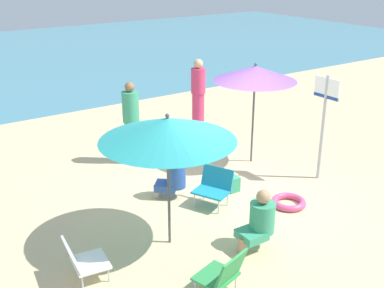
{
  "coord_description": "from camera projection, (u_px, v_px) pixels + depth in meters",
  "views": [
    {
      "loc": [
        -4.63,
        -5.86,
        3.9
      ],
      "look_at": [
        -0.03,
        0.92,
        0.7
      ],
      "focal_mm": 45.51,
      "sensor_mm": 36.0,
      "label": 1
    }
  ],
  "objects": [
    {
      "name": "ground_plane",
      "position": [
        224.0,
        198.0,
        8.36
      ],
      "size": [
        40.0,
        40.0,
        0.0
      ],
      "primitive_type": "plane",
      "color": "#D3BC8C"
    },
    {
      "name": "sea_water",
      "position": [
        6.0,
        60.0,
        19.25
      ],
      "size": [
        40.0,
        16.0,
        0.01
      ],
      "primitive_type": "cube",
      "color": "teal",
      "rests_on": "ground_plane"
    },
    {
      "name": "umbrella_purple",
      "position": [
        255.0,
        73.0,
        9.19
      ],
      "size": [
        1.6,
        1.6,
        2.01
      ],
      "color": "#4C4C51",
      "rests_on": "ground_plane"
    },
    {
      "name": "umbrella_teal",
      "position": [
        168.0,
        129.0,
        6.44
      ],
      "size": [
        1.86,
        1.86,
        1.96
      ],
      "color": "#4C4C51",
      "rests_on": "ground_plane"
    },
    {
      "name": "beach_chair_a",
      "position": [
        214.0,
        186.0,
        8.03
      ],
      "size": [
        0.68,
        0.71,
        0.61
      ],
      "rotation": [
        0.0,
        0.0,
        -2.7
      ],
      "color": "teal",
      "rests_on": "ground_plane"
    },
    {
      "name": "beach_chair_b",
      "position": [
        82.0,
        259.0,
        6.15
      ],
      "size": [
        0.56,
        0.55,
        0.57
      ],
      "rotation": [
        0.0,
        0.0,
        -0.12
      ],
      "color": "white",
      "rests_on": "ground_plane"
    },
    {
      "name": "beach_chair_c",
      "position": [
        223.0,
        273.0,
        5.85
      ],
      "size": [
        0.62,
        0.63,
        0.63
      ],
      "rotation": [
        0.0,
        0.0,
        1.86
      ],
      "color": "#33934C",
      "rests_on": "ground_plane"
    },
    {
      "name": "person_a",
      "position": [
        198.0,
        95.0,
        11.33
      ],
      "size": [
        0.34,
        0.34,
        1.69
      ],
      "rotation": [
        0.0,
        0.0,
        1.59
      ],
      "color": "#DB3866",
      "rests_on": "ground_plane"
    },
    {
      "name": "person_b",
      "position": [
        260.0,
        220.0,
        6.79
      ],
      "size": [
        0.58,
        0.36,
        0.89
      ],
      "rotation": [
        0.0,
        0.0,
        3.12
      ],
      "color": "#389970",
      "rests_on": "ground_plane"
    },
    {
      "name": "person_c",
      "position": [
        131.0,
        123.0,
        9.51
      ],
      "size": [
        0.32,
        0.32,
        1.64
      ],
      "rotation": [
        0.0,
        0.0,
        6.22
      ],
      "color": "#389970",
      "rests_on": "ground_plane"
    },
    {
      "name": "person_d",
      "position": [
        174.0,
        173.0,
        8.22
      ],
      "size": [
        0.54,
        0.52,
        0.94
      ],
      "rotation": [
        0.0,
        0.0,
        2.41
      ],
      "color": "#2D519E",
      "rests_on": "ground_plane"
    },
    {
      "name": "warning_sign",
      "position": [
        324.0,
        112.0,
        8.64
      ],
      "size": [
        0.06,
        0.54,
        1.95
      ],
      "rotation": [
        0.0,
        0.0,
        0.02
      ],
      "color": "#ADADB2",
      "rests_on": "ground_plane"
    },
    {
      "name": "swim_ring",
      "position": [
        289.0,
        202.0,
        8.09
      ],
      "size": [
        0.58,
        0.58,
        0.11
      ],
      "primitive_type": "torus",
      "color": "#E54C7F",
      "rests_on": "ground_plane"
    },
    {
      "name": "beach_bag",
      "position": [
        232.0,
        183.0,
        8.57
      ],
      "size": [
        0.21,
        0.25,
        0.27
      ],
      "primitive_type": "cube",
      "rotation": [
        0.0,
        0.0,
        4.68
      ],
      "color": "#389970",
      "rests_on": "ground_plane"
    }
  ]
}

